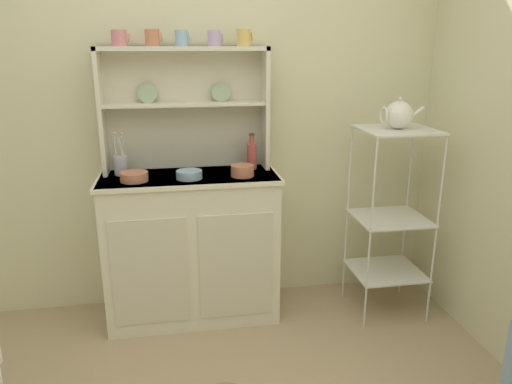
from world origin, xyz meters
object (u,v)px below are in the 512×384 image
hutch_cabinet (192,246)px  hutch_shelf_unit (185,100)px  bakers_rack (391,206)px  utensil_jar (121,165)px  porcelain_teapot (399,115)px  jam_bottle (252,155)px  bowl_mixing_large (134,177)px  cup_rose_0 (119,38)px

hutch_cabinet → hutch_shelf_unit: size_ratio=1.07×
hutch_cabinet → bakers_rack: (1.19, -0.14, 0.23)m
utensil_jar → porcelain_teapot: porcelain_teapot is taller
jam_bottle → utensil_jar: size_ratio=0.86×
bowl_mixing_large → bakers_rack: bearing=-2.5°
cup_rose_0 → hutch_cabinet: bearing=-19.7°
utensil_jar → porcelain_teapot: (1.57, -0.22, 0.28)m
cup_rose_0 → porcelain_teapot: bearing=-9.6°
hutch_shelf_unit → jam_bottle: (0.38, -0.08, -0.33)m
cup_rose_0 → utensil_jar: size_ratio=0.39×
bakers_rack → hutch_shelf_unit: bearing=165.8°
jam_bottle → hutch_shelf_unit: bearing=168.5°
bakers_rack → jam_bottle: (-0.81, 0.22, 0.29)m
bakers_rack → utensil_jar: (-1.58, 0.22, 0.27)m
jam_bottle → porcelain_teapot: (0.81, -0.22, 0.25)m
utensil_jar → bowl_mixing_large: bearing=-62.0°
bakers_rack → hutch_cabinet: bearing=173.4°
hutch_cabinet → cup_rose_0: (-0.34, 0.12, 1.19)m
hutch_shelf_unit → bakers_rack: size_ratio=0.83×
cup_rose_0 → porcelain_teapot: size_ratio=0.39×
hutch_shelf_unit → utensil_jar: (-0.38, -0.09, -0.35)m
jam_bottle → bakers_rack: bearing=-15.4°
cup_rose_0 → porcelain_teapot: (1.53, -0.26, -0.42)m
bakers_rack → porcelain_teapot: size_ratio=4.64×
cup_rose_0 → porcelain_teapot: 1.61m
hutch_shelf_unit → utensil_jar: 0.53m
hutch_shelf_unit → porcelain_teapot: hutch_shelf_unit is taller
cup_rose_0 → bowl_mixing_large: cup_rose_0 is taller
cup_rose_0 → utensil_jar: (-0.04, -0.04, -0.69)m
utensil_jar → porcelain_teapot: bearing=-7.8°
jam_bottle → porcelain_teapot: bearing=-15.4°
bowl_mixing_large → utensil_jar: (-0.08, 0.15, 0.03)m
cup_rose_0 → jam_bottle: bearing=-2.9°
bakers_rack → bowl_mixing_large: (-1.50, 0.06, 0.23)m
hutch_cabinet → hutch_shelf_unit: 0.87m
hutch_shelf_unit → utensil_jar: hutch_shelf_unit is taller
hutch_shelf_unit → bakers_rack: hutch_shelf_unit is taller
hutch_shelf_unit → porcelain_teapot: size_ratio=3.85×
hutch_shelf_unit → jam_bottle: bearing=-11.5°
hutch_cabinet → cup_rose_0: size_ratio=10.74×
bakers_rack → bowl_mixing_large: bakers_rack is taller
jam_bottle → utensil_jar: 0.76m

